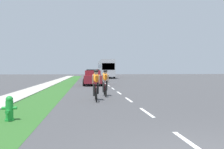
{
  "coord_description": "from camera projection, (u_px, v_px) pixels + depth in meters",
  "views": [
    {
      "loc": [
        -2.18,
        -3.14,
        1.55
      ],
      "look_at": [
        0.85,
        23.43,
        1.02
      ],
      "focal_mm": 35.55,
      "sensor_mm": 36.0,
      "label": 1
    }
  ],
  "objects": [
    {
      "name": "fire_hydrant_green",
      "position": [
        9.0,
        109.0,
        6.77
      ],
      "size": [
        0.44,
        0.38,
        0.76
      ],
      "color": "#1E8C33",
      "rests_on": "ground_plane"
    },
    {
      "name": "sedan_maroon",
      "position": [
        93.0,
        78.0,
        22.9
      ],
      "size": [
        1.98,
        4.3,
        1.52
      ],
      "color": "maroon",
      "rests_on": "ground_plane"
    },
    {
      "name": "bus_silver",
      "position": [
        106.0,
        68.0,
        44.46
      ],
      "size": [
        2.78,
        11.6,
        3.48
      ],
      "color": "#A5A8AD",
      "rests_on": "ground_plane"
    },
    {
      "name": "lane_markings_center",
      "position": [
        105.0,
        83.0,
        27.24
      ],
      "size": [
        0.12,
        54.3,
        0.01
      ],
      "color": "white",
      "rests_on": "ground_plane"
    },
    {
      "name": "grass_verge",
      "position": [
        64.0,
        85.0,
        22.75
      ],
      "size": [
        2.0,
        70.0,
        0.01
      ],
      "primitive_type": "cube",
      "color": "#2D6026",
      "rests_on": "ground_plane"
    },
    {
      "name": "pickup_black",
      "position": [
        93.0,
        75.0,
        32.19
      ],
      "size": [
        2.22,
        5.1,
        1.64
      ],
      "color": "black",
      "rests_on": "ground_plane"
    },
    {
      "name": "cyclist_trailing",
      "position": [
        105.0,
        83.0,
        13.18
      ],
      "size": [
        0.42,
        1.72,
        1.58
      ],
      "color": "black",
      "rests_on": "ground_plane"
    },
    {
      "name": "suv_red",
      "position": [
        100.0,
        72.0,
        60.14
      ],
      "size": [
        2.15,
        4.7,
        1.79
      ],
      "color": "red",
      "rests_on": "ground_plane"
    },
    {
      "name": "ground_plane",
      "position": [
        108.0,
        85.0,
        23.27
      ],
      "size": [
        120.0,
        120.0,
        0.0
      ],
      "primitive_type": "plane",
      "color": "#424244"
    },
    {
      "name": "sidewalk_concrete",
      "position": [
        46.0,
        85.0,
        22.55
      ],
      "size": [
        1.59,
        70.0,
        0.1
      ],
      "primitive_type": "cube",
      "color": "#B2ADA3",
      "rests_on": "ground_plane"
    },
    {
      "name": "cyclist_lead",
      "position": [
        96.0,
        85.0,
        11.24
      ],
      "size": [
        0.42,
        1.72,
        1.58
      ],
      "color": "black",
      "rests_on": "ground_plane"
    }
  ]
}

